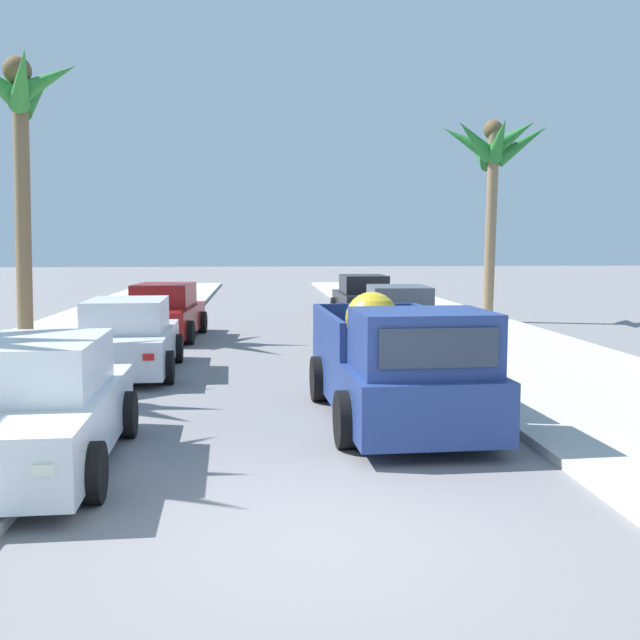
# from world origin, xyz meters

# --- Properties ---
(ground_plane) EXTENTS (160.00, 160.00, 0.00)m
(ground_plane) POSITION_xyz_m (0.00, 0.00, 0.00)
(ground_plane) COLOR slate
(sidewalk_left) EXTENTS (4.97, 60.00, 0.12)m
(sidewalk_left) POSITION_xyz_m (-5.44, 12.00, 0.06)
(sidewalk_left) COLOR beige
(sidewalk_left) RESTS_ON ground
(sidewalk_right) EXTENTS (4.97, 60.00, 0.12)m
(sidewalk_right) POSITION_xyz_m (5.44, 12.00, 0.06)
(sidewalk_right) COLOR beige
(sidewalk_right) RESTS_ON ground
(curb_left) EXTENTS (0.16, 60.00, 0.10)m
(curb_left) POSITION_xyz_m (-4.36, 12.00, 0.05)
(curb_left) COLOR silver
(curb_left) RESTS_ON ground
(curb_right) EXTENTS (0.16, 60.00, 0.10)m
(curb_right) POSITION_xyz_m (4.36, 12.00, 0.05)
(curb_right) COLOR silver
(curb_right) RESTS_ON ground
(pickup_truck) EXTENTS (2.35, 5.28, 1.88)m
(pickup_truck) POSITION_xyz_m (1.45, 4.33, 0.81)
(pickup_truck) COLOR navy
(pickup_truck) RESTS_ON ground
(car_left_near) EXTENTS (2.14, 4.31, 1.54)m
(car_left_near) POSITION_xyz_m (-3.26, 2.42, 0.71)
(car_left_near) COLOR silver
(car_left_near) RESTS_ON ground
(car_right_near) EXTENTS (2.16, 4.32, 1.54)m
(car_right_near) POSITION_xyz_m (3.15, 13.04, 0.71)
(car_right_near) COLOR #474C56
(car_right_near) RESTS_ON ground
(car_left_mid) EXTENTS (2.21, 4.34, 1.54)m
(car_left_mid) POSITION_xyz_m (-3.24, 14.57, 0.71)
(car_left_mid) COLOR maroon
(car_left_mid) RESTS_ON ground
(car_right_mid) EXTENTS (2.07, 4.28, 1.54)m
(car_right_mid) POSITION_xyz_m (3.19, 19.93, 0.71)
(car_right_mid) COLOR black
(car_right_mid) RESTS_ON ground
(car_left_far) EXTENTS (2.14, 4.31, 1.54)m
(car_left_far) POSITION_xyz_m (-3.27, 8.87, 0.71)
(car_left_far) COLOR silver
(car_left_far) RESTS_ON ground
(palm_tree_left_mid) EXTENTS (3.71, 3.55, 6.77)m
(palm_tree_left_mid) POSITION_xyz_m (7.25, 18.02, 5.59)
(palm_tree_left_mid) COLOR #846B4C
(palm_tree_left_mid) RESTS_ON ground
(palm_tree_right_mid) EXTENTS (3.15, 4.19, 7.62)m
(palm_tree_right_mid) POSITION_xyz_m (-6.88, 14.39, 6.03)
(palm_tree_right_mid) COLOR brown
(palm_tree_right_mid) RESTS_ON ground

